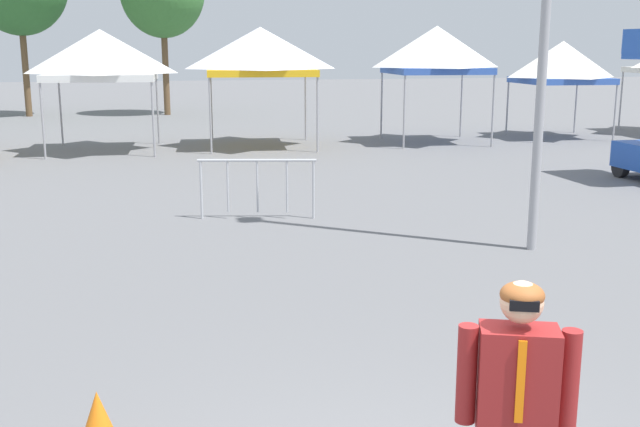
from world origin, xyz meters
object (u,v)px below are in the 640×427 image
(canopy_tent_right_of_center, at_px, (562,62))
(person_foreground, at_px, (515,412))
(traffic_cone_lot_center, at_px, (98,420))
(crowd_barrier_mid_lot, at_px, (257,177))
(canopy_tent_far_left, at_px, (437,50))
(canopy_tent_far_right, at_px, (101,55))
(canopy_tent_behind_left, at_px, (260,51))

(canopy_tent_right_of_center, relative_size, person_foreground, 1.81)
(traffic_cone_lot_center, bearing_deg, canopy_tent_right_of_center, 52.40)
(crowd_barrier_mid_lot, bearing_deg, canopy_tent_far_left, 54.74)
(canopy_tent_far_right, height_order, canopy_tent_right_of_center, canopy_tent_far_right)
(crowd_barrier_mid_lot, bearing_deg, canopy_tent_far_right, 107.81)
(canopy_tent_far_right, height_order, canopy_tent_far_left, canopy_tent_far_left)
(person_foreground, height_order, crowd_barrier_mid_lot, person_foreground)
(canopy_tent_behind_left, relative_size, canopy_tent_far_left, 0.98)
(canopy_tent_behind_left, bearing_deg, crowd_barrier_mid_lot, -98.22)
(canopy_tent_far_right, relative_size, crowd_barrier_mid_lot, 1.70)
(canopy_tent_behind_left, height_order, canopy_tent_far_left, canopy_tent_far_left)
(person_foreground, bearing_deg, canopy_tent_behind_left, 86.25)
(canopy_tent_far_right, xyz_separation_m, crowd_barrier_mid_lot, (3.20, -9.98, -2.04))
(canopy_tent_far_right, bearing_deg, canopy_tent_right_of_center, 1.67)
(canopy_tent_right_of_center, relative_size, traffic_cone_lot_center, 6.97)
(canopy_tent_far_right, bearing_deg, crowd_barrier_mid_lot, -72.19)
(canopy_tent_far_right, bearing_deg, person_foreground, -80.25)
(canopy_tent_behind_left, xyz_separation_m, canopy_tent_right_of_center, (10.23, 0.31, -0.37))
(person_foreground, bearing_deg, canopy_tent_far_left, 70.66)
(canopy_tent_far_right, xyz_separation_m, canopy_tent_right_of_center, (14.90, 0.43, -0.27))
(canopy_tent_far_right, height_order, crowd_barrier_mid_lot, canopy_tent_far_right)
(canopy_tent_far_right, relative_size, traffic_cone_lot_center, 7.61)
(canopy_tent_right_of_center, height_order, person_foreground, canopy_tent_right_of_center)
(canopy_tent_right_of_center, bearing_deg, traffic_cone_lot_center, -127.60)
(canopy_tent_far_left, bearing_deg, crowd_barrier_mid_lot, -125.26)
(canopy_tent_far_right, bearing_deg, canopy_tent_far_left, -0.07)
(canopy_tent_far_left, xyz_separation_m, person_foreground, (-6.88, -19.60, -1.90))
(canopy_tent_behind_left, distance_m, traffic_cone_lot_center, 18.32)
(canopy_tent_far_left, height_order, canopy_tent_right_of_center, canopy_tent_far_left)
(canopy_tent_far_left, bearing_deg, canopy_tent_far_right, 179.93)
(canopy_tent_far_right, relative_size, canopy_tent_right_of_center, 1.09)
(canopy_tent_right_of_center, xyz_separation_m, traffic_cone_lot_center, (-13.91, -18.06, -2.29))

